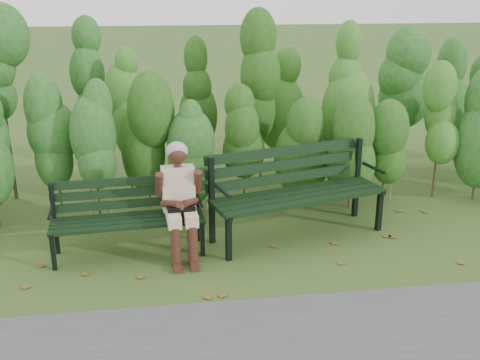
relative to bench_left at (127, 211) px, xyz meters
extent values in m
plane|color=#3F5B25|center=(1.25, -0.27, -0.48)|extent=(80.00, 80.00, 0.00)
cylinder|color=#47381E|center=(-1.50, 1.03, -0.08)|extent=(0.03, 0.03, 0.80)
ellipsoid|color=#23571F|center=(-1.50, 1.03, 0.56)|extent=(0.64, 0.64, 1.44)
cylinder|color=#47381E|center=(-0.89, 1.03, -0.08)|extent=(0.03, 0.03, 0.80)
ellipsoid|color=#23571F|center=(-0.89, 1.03, 0.56)|extent=(0.64, 0.64, 1.44)
cylinder|color=#47381E|center=(-0.28, 1.03, -0.08)|extent=(0.03, 0.03, 0.80)
ellipsoid|color=#23571F|center=(-0.28, 1.03, 0.56)|extent=(0.64, 0.64, 1.44)
cylinder|color=#47381E|center=(0.33, 1.03, -0.08)|extent=(0.03, 0.03, 0.80)
ellipsoid|color=#23571F|center=(0.33, 1.03, 0.56)|extent=(0.64, 0.64, 1.44)
cylinder|color=#47381E|center=(0.94, 1.03, -0.08)|extent=(0.03, 0.03, 0.80)
ellipsoid|color=#23571F|center=(0.94, 1.03, 0.56)|extent=(0.64, 0.64, 1.44)
cylinder|color=#47381E|center=(1.55, 1.03, -0.08)|extent=(0.03, 0.03, 0.80)
ellipsoid|color=#23571F|center=(1.55, 1.03, 0.56)|extent=(0.64, 0.64, 1.44)
cylinder|color=#47381E|center=(2.17, 1.03, -0.08)|extent=(0.03, 0.03, 0.80)
ellipsoid|color=#23571F|center=(2.17, 1.03, 0.56)|extent=(0.64, 0.64, 1.44)
cylinder|color=#47381E|center=(2.78, 1.03, -0.08)|extent=(0.03, 0.03, 0.80)
ellipsoid|color=#23571F|center=(2.78, 1.03, 0.56)|extent=(0.64, 0.64, 1.44)
cylinder|color=#47381E|center=(3.39, 1.03, -0.08)|extent=(0.03, 0.03, 0.80)
ellipsoid|color=#23571F|center=(3.39, 1.03, 0.56)|extent=(0.64, 0.64, 1.44)
cylinder|color=#47381E|center=(4.00, 1.03, -0.08)|extent=(0.03, 0.03, 0.80)
ellipsoid|color=#23571F|center=(4.00, 1.03, 0.56)|extent=(0.64, 0.64, 1.44)
cylinder|color=#47381E|center=(4.61, 1.03, -0.08)|extent=(0.03, 0.03, 0.80)
ellipsoid|color=#23571F|center=(4.61, 1.03, 0.56)|extent=(0.64, 0.64, 1.44)
cylinder|color=#47381E|center=(-1.44, 2.03, 0.07)|extent=(0.04, 0.04, 1.10)
ellipsoid|color=#1A541C|center=(-1.44, 2.03, 0.95)|extent=(0.70, 0.70, 1.98)
cylinder|color=#47381E|center=(-0.67, 2.03, 0.07)|extent=(0.04, 0.04, 1.10)
ellipsoid|color=#1A541C|center=(-0.67, 2.03, 0.95)|extent=(0.70, 0.70, 1.98)
cylinder|color=#47381E|center=(0.10, 2.03, 0.07)|extent=(0.04, 0.04, 1.10)
ellipsoid|color=#1A541C|center=(0.10, 2.03, 0.95)|extent=(0.70, 0.70, 1.98)
cylinder|color=#47381E|center=(0.86, 2.03, 0.07)|extent=(0.04, 0.04, 1.10)
ellipsoid|color=#1A541C|center=(0.86, 2.03, 0.95)|extent=(0.70, 0.70, 1.98)
cylinder|color=#47381E|center=(1.63, 2.03, 0.07)|extent=(0.04, 0.04, 1.10)
ellipsoid|color=#1A541C|center=(1.63, 2.03, 0.95)|extent=(0.70, 0.70, 1.98)
cylinder|color=#47381E|center=(2.40, 2.03, 0.07)|extent=(0.04, 0.04, 1.10)
ellipsoid|color=#1A541C|center=(2.40, 2.03, 0.95)|extent=(0.70, 0.70, 1.98)
cylinder|color=#47381E|center=(3.17, 2.03, 0.07)|extent=(0.04, 0.04, 1.10)
ellipsoid|color=#1A541C|center=(3.17, 2.03, 0.95)|extent=(0.70, 0.70, 1.98)
cylinder|color=#47381E|center=(3.94, 2.03, 0.07)|extent=(0.04, 0.04, 1.10)
ellipsoid|color=#1A541C|center=(3.94, 2.03, 0.95)|extent=(0.70, 0.70, 1.98)
cylinder|color=#47381E|center=(4.70, 2.03, 0.07)|extent=(0.04, 0.04, 1.10)
ellipsoid|color=#1A541C|center=(4.70, 2.03, 0.95)|extent=(0.70, 0.70, 1.98)
cube|color=brown|center=(0.63, 0.28, -0.48)|extent=(0.08, 0.09, 0.01)
cube|color=brown|center=(2.97, 0.64, -0.48)|extent=(0.11, 0.11, 0.01)
cube|color=brown|center=(3.87, -0.32, -0.48)|extent=(0.11, 0.11, 0.01)
cube|color=brown|center=(3.63, 0.11, -0.48)|extent=(0.09, 0.11, 0.01)
cube|color=brown|center=(0.63, -0.92, -0.48)|extent=(0.09, 0.07, 0.01)
cube|color=brown|center=(2.58, -0.88, -0.48)|extent=(0.11, 0.09, 0.01)
cube|color=brown|center=(3.09, -0.02, -0.48)|extent=(0.09, 0.10, 0.01)
cube|color=brown|center=(2.53, 0.58, -0.48)|extent=(0.11, 0.11, 0.01)
cube|color=brown|center=(1.93, -1.15, -0.48)|extent=(0.08, 0.10, 0.01)
cube|color=brown|center=(0.84, 0.54, -0.48)|extent=(0.09, 0.07, 0.01)
cube|color=brown|center=(1.67, 0.20, -0.48)|extent=(0.07, 0.09, 0.01)
cube|color=brown|center=(3.44, 0.28, -0.48)|extent=(0.11, 0.11, 0.01)
cube|color=brown|center=(2.23, 0.55, -0.48)|extent=(0.09, 0.11, 0.01)
cube|color=brown|center=(2.66, -0.78, -0.48)|extent=(0.11, 0.11, 0.01)
cube|color=brown|center=(-1.25, 0.55, -0.48)|extent=(0.11, 0.10, 0.01)
cube|color=brown|center=(0.50, -0.20, -0.48)|extent=(0.11, 0.11, 0.01)
cube|color=brown|center=(-1.18, -0.19, -0.48)|extent=(0.11, 0.11, 0.01)
cube|color=black|center=(0.02, -0.27, -0.07)|extent=(1.63, 0.21, 0.04)
cube|color=black|center=(0.01, -0.15, -0.07)|extent=(1.63, 0.21, 0.04)
cube|color=black|center=(0.00, -0.04, -0.07)|extent=(1.63, 0.21, 0.04)
cube|color=black|center=(0.00, 0.07, -0.07)|extent=(1.63, 0.21, 0.04)
cube|color=black|center=(-0.01, 0.15, 0.03)|extent=(1.62, 0.16, 0.10)
cube|color=black|center=(-0.01, 0.17, 0.15)|extent=(1.62, 0.16, 0.10)
cube|color=black|center=(-0.01, 0.18, 0.28)|extent=(1.62, 0.16, 0.10)
cube|color=black|center=(-0.75, -0.33, -0.28)|extent=(0.05, 0.05, 0.41)
cube|color=black|center=(-0.78, 0.06, -0.07)|extent=(0.05, 0.05, 0.81)
cube|color=black|center=(-0.77, -0.15, -0.09)|extent=(0.08, 0.45, 0.04)
cylinder|color=black|center=(-0.76, -0.20, 0.11)|extent=(0.06, 0.34, 0.03)
cube|color=black|center=(0.79, -0.23, -0.28)|extent=(0.05, 0.05, 0.41)
cube|color=black|center=(0.77, 0.16, -0.07)|extent=(0.05, 0.05, 0.81)
cube|color=black|center=(0.78, -0.05, -0.09)|extent=(0.08, 0.45, 0.04)
cylinder|color=black|center=(0.78, -0.09, 0.11)|extent=(0.06, 0.34, 0.03)
cube|color=black|center=(2.00, -0.10, 0.03)|extent=(2.00, 0.67, 0.05)
cube|color=black|center=(1.96, 0.04, 0.03)|extent=(2.00, 0.67, 0.05)
cube|color=black|center=(1.92, 0.18, 0.03)|extent=(2.00, 0.67, 0.05)
cube|color=black|center=(1.88, 0.32, 0.03)|extent=(2.00, 0.67, 0.05)
cube|color=black|center=(1.86, 0.42, 0.16)|extent=(1.99, 0.61, 0.12)
cube|color=black|center=(1.85, 0.43, 0.32)|extent=(1.99, 0.61, 0.12)
cube|color=black|center=(1.85, 0.45, 0.48)|extent=(1.99, 0.61, 0.12)
cube|color=black|center=(1.06, -0.37, -0.22)|extent=(0.07, 0.07, 0.51)
cube|color=black|center=(0.93, 0.10, 0.03)|extent=(0.07, 0.07, 1.02)
cube|color=black|center=(1.00, -0.15, 0.01)|extent=(0.21, 0.56, 0.05)
cylinder|color=black|center=(1.02, -0.21, 0.26)|extent=(0.15, 0.42, 0.04)
cube|color=black|center=(2.95, 0.15, -0.22)|extent=(0.07, 0.07, 0.51)
cube|color=black|center=(2.81, 0.63, 0.03)|extent=(0.07, 0.07, 1.02)
cube|color=black|center=(2.88, 0.37, 0.01)|extent=(0.21, 0.56, 0.05)
cylinder|color=black|center=(2.90, 0.32, 0.26)|extent=(0.15, 0.42, 0.04)
cube|color=beige|center=(0.49, -0.27, 0.02)|extent=(0.16, 0.42, 0.13)
cube|color=beige|center=(0.66, -0.26, 0.02)|extent=(0.16, 0.42, 0.13)
cylinder|color=#422218|center=(0.50, -0.44, -0.26)|extent=(0.11, 0.11, 0.44)
cylinder|color=#422218|center=(0.68, -0.43, -0.26)|extent=(0.11, 0.11, 0.44)
cube|color=#422218|center=(0.51, -0.51, -0.45)|extent=(0.10, 0.20, 0.06)
cube|color=#422218|center=(0.68, -0.50, -0.45)|extent=(0.10, 0.20, 0.06)
cube|color=beige|center=(0.56, 0.00, 0.24)|extent=(0.37, 0.27, 0.51)
cylinder|color=#422218|center=(0.56, -0.02, 0.50)|extent=(0.09, 0.09, 0.10)
sphere|color=#422218|center=(0.56, -0.03, 0.63)|extent=(0.21, 0.21, 0.21)
ellipsoid|color=gray|center=(0.56, -0.01, 0.66)|extent=(0.24, 0.22, 0.21)
cylinder|color=#422218|center=(0.36, -0.09, 0.32)|extent=(0.10, 0.21, 0.30)
cylinder|color=#422218|center=(0.77, -0.07, 0.32)|extent=(0.10, 0.21, 0.30)
cylinder|color=#422218|center=(0.47, -0.21, 0.14)|extent=(0.23, 0.25, 0.13)
cylinder|color=#422218|center=(0.68, -0.20, 0.14)|extent=(0.21, 0.26, 0.13)
sphere|color=#422218|center=(0.58, -0.27, 0.12)|extent=(0.11, 0.11, 0.11)
cube|color=black|center=(0.58, -0.26, 0.05)|extent=(0.30, 0.14, 0.16)
camera|label=1|loc=(0.40, -5.77, 2.30)|focal=42.00mm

